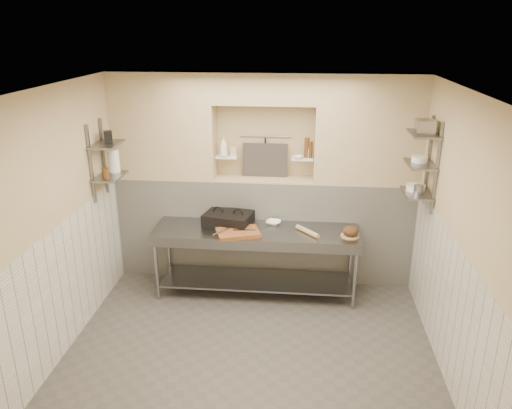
# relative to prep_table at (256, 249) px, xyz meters

# --- Properties ---
(floor) EXTENTS (4.00, 3.90, 0.10)m
(floor) POSITION_rel_prep_table_xyz_m (0.06, -1.18, -0.69)
(floor) COLOR #4E4945
(floor) RESTS_ON ground
(ceiling) EXTENTS (4.00, 3.90, 0.10)m
(ceiling) POSITION_rel_prep_table_xyz_m (0.06, -1.18, 2.21)
(ceiling) COLOR silver
(ceiling) RESTS_ON ground
(wall_left) EXTENTS (0.10, 3.90, 2.80)m
(wall_left) POSITION_rel_prep_table_xyz_m (-1.99, -1.18, 0.76)
(wall_left) COLOR tan
(wall_left) RESTS_ON ground
(wall_right) EXTENTS (0.10, 3.90, 2.80)m
(wall_right) POSITION_rel_prep_table_xyz_m (2.11, -1.18, 0.76)
(wall_right) COLOR tan
(wall_right) RESTS_ON ground
(wall_back) EXTENTS (4.00, 0.10, 2.80)m
(wall_back) POSITION_rel_prep_table_xyz_m (0.06, 0.82, 0.76)
(wall_back) COLOR tan
(wall_back) RESTS_ON ground
(wall_front) EXTENTS (4.00, 0.10, 2.80)m
(wall_front) POSITION_rel_prep_table_xyz_m (0.06, -3.18, 0.76)
(wall_front) COLOR tan
(wall_front) RESTS_ON ground
(backwall_lower) EXTENTS (4.00, 0.40, 1.40)m
(backwall_lower) POSITION_rel_prep_table_xyz_m (0.06, 0.57, 0.06)
(backwall_lower) COLOR silver
(backwall_lower) RESTS_ON floor
(alcove_sill) EXTENTS (1.30, 0.40, 0.02)m
(alcove_sill) POSITION_rel_prep_table_xyz_m (0.06, 0.57, 0.77)
(alcove_sill) COLOR tan
(alcove_sill) RESTS_ON backwall_lower
(backwall_pillar_left) EXTENTS (1.35, 0.40, 1.40)m
(backwall_pillar_left) POSITION_rel_prep_table_xyz_m (-1.27, 0.57, 1.46)
(backwall_pillar_left) COLOR tan
(backwall_pillar_left) RESTS_ON backwall_lower
(backwall_pillar_right) EXTENTS (1.35, 0.40, 1.40)m
(backwall_pillar_right) POSITION_rel_prep_table_xyz_m (1.38, 0.57, 1.46)
(backwall_pillar_right) COLOR tan
(backwall_pillar_right) RESTS_ON backwall_lower
(backwall_header) EXTENTS (1.30, 0.40, 0.40)m
(backwall_header) POSITION_rel_prep_table_xyz_m (0.06, 0.57, 1.96)
(backwall_header) COLOR tan
(backwall_header) RESTS_ON backwall_lower
(wainscot_left) EXTENTS (0.02, 3.90, 1.40)m
(wainscot_left) POSITION_rel_prep_table_xyz_m (-1.93, -1.18, 0.06)
(wainscot_left) COLOR silver
(wainscot_left) RESTS_ON floor
(wainscot_right) EXTENTS (0.02, 3.90, 1.40)m
(wainscot_right) POSITION_rel_prep_table_xyz_m (2.05, -1.18, 0.06)
(wainscot_right) COLOR silver
(wainscot_right) RESTS_ON floor
(alcove_shelf_left) EXTENTS (0.28, 0.16, 0.02)m
(alcove_shelf_left) POSITION_rel_prep_table_xyz_m (-0.44, 0.57, 1.06)
(alcove_shelf_left) COLOR white
(alcove_shelf_left) RESTS_ON backwall_lower
(alcove_shelf_right) EXTENTS (0.28, 0.16, 0.02)m
(alcove_shelf_right) POSITION_rel_prep_table_xyz_m (0.56, 0.57, 1.06)
(alcove_shelf_right) COLOR white
(alcove_shelf_right) RESTS_ON backwall_lower
(utensil_rail) EXTENTS (0.70, 0.02, 0.02)m
(utensil_rail) POSITION_rel_prep_table_xyz_m (0.06, 0.74, 1.31)
(utensil_rail) COLOR gray
(utensil_rail) RESTS_ON wall_back
(hanging_steel) EXTENTS (0.02, 0.02, 0.30)m
(hanging_steel) POSITION_rel_prep_table_xyz_m (0.06, 0.72, 1.14)
(hanging_steel) COLOR black
(hanging_steel) RESTS_ON utensil_rail
(splash_panel) EXTENTS (0.60, 0.08, 0.45)m
(splash_panel) POSITION_rel_prep_table_xyz_m (0.06, 0.67, 1.00)
(splash_panel) COLOR #383330
(splash_panel) RESTS_ON alcove_sill
(shelf_rail_left_a) EXTENTS (0.03, 0.03, 0.95)m
(shelf_rail_left_a) POSITION_rel_prep_table_xyz_m (-1.92, 0.07, 1.16)
(shelf_rail_left_a) COLOR slate
(shelf_rail_left_a) RESTS_ON wall_left
(shelf_rail_left_b) EXTENTS (0.03, 0.03, 0.95)m
(shelf_rail_left_b) POSITION_rel_prep_table_xyz_m (-1.92, -0.33, 1.16)
(shelf_rail_left_b) COLOR slate
(shelf_rail_left_b) RESTS_ON wall_left
(wall_shelf_left_lower) EXTENTS (0.30, 0.50, 0.02)m
(wall_shelf_left_lower) POSITION_rel_prep_table_xyz_m (-1.78, -0.13, 0.96)
(wall_shelf_left_lower) COLOR slate
(wall_shelf_left_lower) RESTS_ON wall_left
(wall_shelf_left_upper) EXTENTS (0.30, 0.50, 0.03)m
(wall_shelf_left_upper) POSITION_rel_prep_table_xyz_m (-1.78, -0.13, 1.36)
(wall_shelf_left_upper) COLOR slate
(wall_shelf_left_upper) RESTS_ON wall_left
(shelf_rail_right_a) EXTENTS (0.03, 0.03, 1.05)m
(shelf_rail_right_a) POSITION_rel_prep_table_xyz_m (2.03, 0.07, 1.21)
(shelf_rail_right_a) COLOR slate
(shelf_rail_right_a) RESTS_ON wall_right
(shelf_rail_right_b) EXTENTS (0.03, 0.03, 1.05)m
(shelf_rail_right_b) POSITION_rel_prep_table_xyz_m (2.03, -0.33, 1.21)
(shelf_rail_right_b) COLOR slate
(shelf_rail_right_b) RESTS_ON wall_right
(wall_shelf_right_lower) EXTENTS (0.30, 0.50, 0.02)m
(wall_shelf_right_lower) POSITION_rel_prep_table_xyz_m (1.90, -0.13, 0.86)
(wall_shelf_right_lower) COLOR slate
(wall_shelf_right_lower) RESTS_ON wall_right
(wall_shelf_right_mid) EXTENTS (0.30, 0.50, 0.02)m
(wall_shelf_right_mid) POSITION_rel_prep_table_xyz_m (1.90, -0.13, 1.21)
(wall_shelf_right_mid) COLOR slate
(wall_shelf_right_mid) RESTS_ON wall_right
(wall_shelf_right_upper) EXTENTS (0.30, 0.50, 0.03)m
(wall_shelf_right_upper) POSITION_rel_prep_table_xyz_m (1.90, -0.13, 1.56)
(wall_shelf_right_upper) COLOR slate
(wall_shelf_right_upper) RESTS_ON wall_right
(prep_table) EXTENTS (2.60, 0.70, 0.90)m
(prep_table) POSITION_rel_prep_table_xyz_m (0.00, 0.00, 0.00)
(prep_table) COLOR gray
(prep_table) RESTS_ON floor
(panini_press) EXTENTS (0.67, 0.54, 0.16)m
(panini_press) POSITION_rel_prep_table_xyz_m (-0.38, 0.16, 0.34)
(panini_press) COLOR black
(panini_press) RESTS_ON prep_table
(cutting_board) EXTENTS (0.61, 0.51, 0.05)m
(cutting_board) POSITION_rel_prep_table_xyz_m (-0.21, -0.15, 0.28)
(cutting_board) COLOR brown
(cutting_board) RESTS_ON prep_table
(knife_blade) EXTENTS (0.29, 0.06, 0.01)m
(knife_blade) POSITION_rel_prep_table_xyz_m (-0.13, -0.12, 0.31)
(knife_blade) COLOR gray
(knife_blade) RESTS_ON cutting_board
(tongs) EXTENTS (0.17, 0.24, 0.03)m
(tongs) POSITION_rel_prep_table_xyz_m (-0.41, -0.21, 0.32)
(tongs) COLOR gray
(tongs) RESTS_ON cutting_board
(mixing_bowl) EXTENTS (0.23, 0.23, 0.05)m
(mixing_bowl) POSITION_rel_prep_table_xyz_m (0.21, 0.22, 0.28)
(mixing_bowl) COLOR white
(mixing_bowl) RESTS_ON prep_table
(rolling_pin) EXTENTS (0.30, 0.33, 0.06)m
(rolling_pin) POSITION_rel_prep_table_xyz_m (0.65, -0.04, 0.29)
(rolling_pin) COLOR tan
(rolling_pin) RESTS_ON prep_table
(bread_board) EXTENTS (0.23, 0.23, 0.01)m
(bread_board) POSITION_rel_prep_table_xyz_m (1.17, -0.08, 0.26)
(bread_board) COLOR tan
(bread_board) RESTS_ON prep_table
(bread_loaf) EXTENTS (0.20, 0.20, 0.12)m
(bread_loaf) POSITION_rel_prep_table_xyz_m (1.17, -0.08, 0.33)
(bread_loaf) COLOR #4C2D19
(bread_loaf) RESTS_ON bread_board
(bottle_soap) EXTENTS (0.11, 0.11, 0.27)m
(bottle_soap) POSITION_rel_prep_table_xyz_m (-0.48, 0.52, 1.21)
(bottle_soap) COLOR white
(bottle_soap) RESTS_ON alcove_shelf_left
(jar_alcove) EXTENTS (0.08, 0.08, 0.12)m
(jar_alcove) POSITION_rel_prep_table_xyz_m (-0.35, 0.59, 1.13)
(jar_alcove) COLOR tan
(jar_alcove) RESTS_ON alcove_shelf_left
(bowl_alcove) EXTENTS (0.16, 0.16, 0.04)m
(bowl_alcove) POSITION_rel_prep_table_xyz_m (0.50, 0.52, 1.09)
(bowl_alcove) COLOR white
(bowl_alcove) RESTS_ON alcove_shelf_right
(condiment_a) EXTENTS (0.06, 0.06, 0.21)m
(condiment_a) POSITION_rel_prep_table_xyz_m (0.65, 0.57, 1.17)
(condiment_a) COLOR #502C15
(condiment_a) RESTS_ON alcove_shelf_right
(condiment_b) EXTENTS (0.07, 0.07, 0.26)m
(condiment_b) POSITION_rel_prep_table_xyz_m (0.61, 0.59, 1.20)
(condiment_b) COLOR #502C15
(condiment_b) RESTS_ON alcove_shelf_right
(condiment_c) EXTENTS (0.07, 0.07, 0.12)m
(condiment_c) POSITION_rel_prep_table_xyz_m (0.65, 0.59, 1.13)
(condiment_c) COLOR white
(condiment_c) RESTS_ON alcove_shelf_right
(jug_left) EXTENTS (0.14, 0.14, 0.29)m
(jug_left) POSITION_rel_prep_table_xyz_m (-1.78, 0.03, 1.11)
(jug_left) COLOR white
(jug_left) RESTS_ON wall_shelf_left_lower
(jar_left) EXTENTS (0.08, 0.08, 0.13)m
(jar_left) POSITION_rel_prep_table_xyz_m (-1.78, -0.26, 1.03)
(jar_left) COLOR #502C15
(jar_left) RESTS_ON wall_shelf_left_lower
(box_left_upper) EXTENTS (0.13, 0.13, 0.14)m
(box_left_upper) POSITION_rel_prep_table_xyz_m (-1.78, -0.07, 1.44)
(box_left_upper) COLOR black
(box_left_upper) RESTS_ON wall_shelf_left_upper
(bowl_right) EXTENTS (0.22, 0.22, 0.07)m
(bowl_right) POSITION_rel_prep_table_xyz_m (1.90, -0.06, 0.90)
(bowl_right) COLOR white
(bowl_right) RESTS_ON wall_shelf_right_lower
(canister_right) EXTENTS (0.11, 0.11, 0.11)m
(canister_right) POSITION_rel_prep_table_xyz_m (1.90, -0.20, 0.93)
(canister_right) COLOR gray
(canister_right) RESTS_ON wall_shelf_right_lower
(bowl_right_mid) EXTENTS (0.18, 0.18, 0.07)m
(bowl_right_mid) POSITION_rel_prep_table_xyz_m (1.90, -0.08, 1.25)
(bowl_right_mid) COLOR white
(bowl_right_mid) RESTS_ON wall_shelf_right_mid
(basket_right) EXTENTS (0.20, 0.24, 0.15)m
(basket_right) POSITION_rel_prep_table_xyz_m (1.90, -0.15, 1.65)
(basket_right) COLOR gray
(basket_right) RESTS_ON wall_shelf_right_upper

